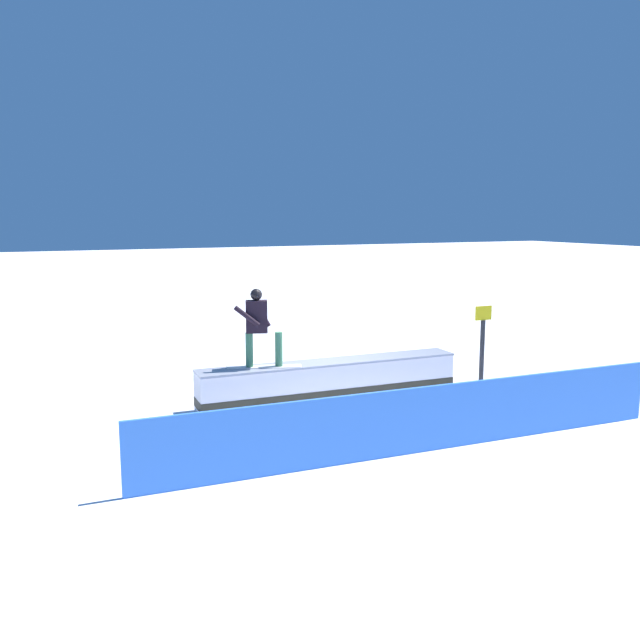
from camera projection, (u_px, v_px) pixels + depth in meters
ground_plane at (331, 399)px, 13.31m from camera, size 120.00×120.00×0.00m
grind_box at (331, 382)px, 13.25m from camera, size 5.36×0.88×0.78m
snowboarder at (259, 325)px, 12.52m from camera, size 1.42×0.73×1.49m
safety_fence at (423, 419)px, 10.31m from camera, size 8.99×0.43×1.03m
trail_marker at (482, 343)px, 14.18m from camera, size 0.40×0.10×1.74m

